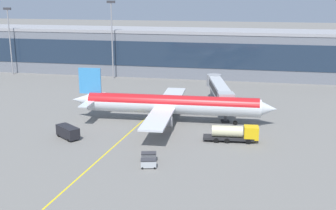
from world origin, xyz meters
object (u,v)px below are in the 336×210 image
(baggage_cart_1, at_px, (149,156))
(fuel_tanker, at_px, (235,133))
(main_airliner, at_px, (171,104))
(lavatory_truck, at_px, (68,132))
(baggage_cart_0, at_px, (149,163))

(baggage_cart_1, bearing_deg, fuel_tanker, 42.55)
(main_airliner, height_order, fuel_tanker, main_airliner)
(fuel_tanker, distance_m, lavatory_truck, 33.42)
(fuel_tanker, height_order, baggage_cart_0, fuel_tanker)
(main_airliner, bearing_deg, baggage_cart_0, -87.21)
(main_airliner, xyz_separation_m, baggage_cart_1, (0.58, -23.70, -3.37))
(lavatory_truck, bearing_deg, fuel_tanker, 8.02)
(main_airliner, relative_size, lavatory_truck, 7.77)
(main_airliner, relative_size, baggage_cart_1, 15.97)
(main_airliner, height_order, lavatory_truck, main_airliner)
(baggage_cart_0, height_order, baggage_cart_1, same)
(main_airliner, xyz_separation_m, baggage_cart_0, (1.31, -26.81, -3.37))
(main_airliner, height_order, baggage_cart_0, main_airliner)
(main_airliner, bearing_deg, lavatory_truck, -140.09)
(main_airliner, distance_m, fuel_tanker, 18.39)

